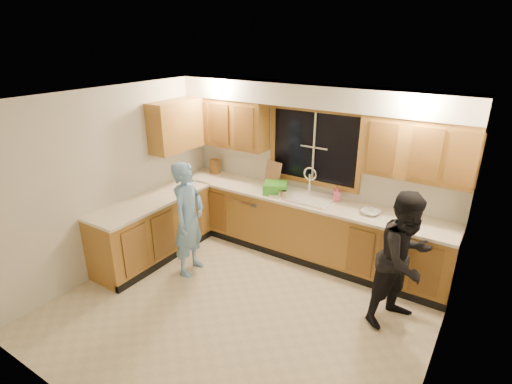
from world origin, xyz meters
TOP-DOWN VIEW (x-y plane):
  - floor at (0.00, 0.00)m, footprint 4.20×4.20m
  - ceiling at (0.00, 0.00)m, footprint 4.20×4.20m
  - wall_back at (0.00, 1.90)m, footprint 4.20×0.00m
  - wall_left at (-2.10, 0.00)m, footprint 0.00×3.80m
  - wall_right at (2.10, 0.00)m, footprint 0.00×3.80m
  - base_cabinets_back at (0.00, 1.60)m, footprint 4.20×0.60m
  - base_cabinets_left at (-1.80, 0.35)m, footprint 0.60×1.90m
  - countertop_back at (0.00, 1.58)m, footprint 4.20×0.63m
  - countertop_left at (-1.79, 0.35)m, footprint 0.63×1.90m
  - upper_cabinets_left at (-1.43, 1.73)m, footprint 1.35×0.33m
  - upper_cabinets_right at (1.43, 1.73)m, footprint 1.35×0.33m
  - upper_cabinets_return at (-1.94, 1.12)m, footprint 0.33×0.90m
  - soffit at (0.00, 1.72)m, footprint 4.20×0.35m
  - window_frame at (0.00, 1.89)m, footprint 1.44×0.03m
  - sink at (0.00, 1.60)m, footprint 0.86×0.52m
  - dishwasher at (-0.85, 1.59)m, footprint 0.60×0.56m
  - stove at (-1.80, -0.22)m, footprint 0.58×0.75m
  - man at (-1.08, 0.35)m, footprint 0.49×0.65m
  - woman at (1.62, 0.86)m, footprint 0.89×0.96m
  - knife_block at (-1.73, 1.75)m, footprint 0.14×0.12m
  - cutting_board at (-0.62, 1.78)m, footprint 0.30×0.16m
  - dish_crate at (-0.43, 1.54)m, footprint 0.43×0.42m
  - soap_bottle at (0.45, 1.76)m, footprint 0.13×0.13m
  - bowl at (1.00, 1.56)m, footprint 0.28×0.28m
  - can_left at (-0.19, 1.38)m, footprint 0.09×0.09m
  - can_right at (-0.27, 1.40)m, footprint 0.08×0.08m

SIDE VIEW (x-z plane):
  - floor at x=0.00m, z-range 0.00..0.00m
  - dishwasher at x=-0.85m, z-range 0.00..0.82m
  - base_cabinets_back at x=0.00m, z-range 0.00..0.88m
  - base_cabinets_left at x=-1.80m, z-range 0.00..0.88m
  - stove at x=-1.80m, z-range 0.00..0.90m
  - woman at x=1.62m, z-range 0.00..1.60m
  - man at x=-1.08m, z-range 0.00..1.60m
  - sink at x=0.00m, z-range 0.58..1.15m
  - countertop_back at x=0.00m, z-range 0.88..0.92m
  - countertop_left at x=-1.79m, z-range 0.88..0.92m
  - bowl at x=1.00m, z-range 0.92..0.98m
  - can_right at x=-0.27m, z-range 0.92..1.04m
  - can_left at x=-0.19m, z-range 0.92..1.05m
  - dish_crate at x=-0.43m, z-range 0.92..1.07m
  - soap_bottle at x=0.45m, z-range 0.92..1.13m
  - knife_block at x=-1.73m, z-range 0.92..1.16m
  - cutting_board at x=-0.62m, z-range 0.92..1.30m
  - wall_back at x=0.00m, z-range -0.85..3.35m
  - wall_left at x=-2.10m, z-range -0.65..3.15m
  - wall_right at x=2.10m, z-range -0.65..3.15m
  - window_frame at x=0.00m, z-range 1.03..2.17m
  - upper_cabinets_left at x=-1.43m, z-range 1.45..2.20m
  - upper_cabinets_right at x=1.43m, z-range 1.45..2.20m
  - upper_cabinets_return at x=-1.94m, z-range 1.45..2.20m
  - soffit at x=0.00m, z-range 2.20..2.50m
  - ceiling at x=0.00m, z-range 2.50..2.50m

